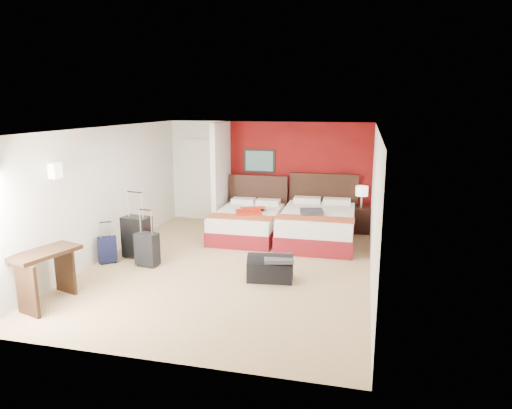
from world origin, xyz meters
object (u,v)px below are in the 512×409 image
(suitcase_charcoal, at_px, (147,250))
(duffel_bag, at_px, (270,269))
(table_lamp, at_px, (362,197))
(bed_right, at_px, (317,227))
(red_suitcase_open, at_px, (251,210))
(suitcase_black, at_px, (137,238))
(desk, at_px, (47,277))
(suitcase_navy, at_px, (108,251))
(bed_left, at_px, (248,224))
(nightstand, at_px, (360,220))

(suitcase_charcoal, distance_m, duffel_bag, 2.34)
(table_lamp, distance_m, suitcase_charcoal, 4.97)
(bed_right, relative_size, red_suitcase_open, 3.00)
(suitcase_black, xyz_separation_m, desk, (-0.31, -2.20, 0.02))
(table_lamp, relative_size, suitcase_black, 0.63)
(suitcase_navy, bearing_deg, bed_left, 13.08)
(bed_left, xyz_separation_m, suitcase_charcoal, (-1.31, -2.25, 0.00))
(bed_left, distance_m, table_lamp, 2.68)
(table_lamp, distance_m, duffel_bag, 3.72)
(table_lamp, xyz_separation_m, suitcase_navy, (-4.56, -3.24, -0.60))
(bed_right, bearing_deg, nightstand, 46.25)
(suitcase_navy, bearing_deg, suitcase_charcoal, -32.13)
(table_lamp, distance_m, suitcase_black, 5.05)
(red_suitcase_open, relative_size, suitcase_navy, 1.58)
(suitcase_navy, height_order, desk, desk)
(suitcase_navy, xyz_separation_m, duffel_bag, (3.13, -0.13, -0.04))
(red_suitcase_open, height_order, suitcase_charcoal, red_suitcase_open)
(bed_right, bearing_deg, suitcase_black, -150.88)
(table_lamp, relative_size, suitcase_navy, 1.06)
(suitcase_charcoal, relative_size, suitcase_navy, 1.27)
(table_lamp, xyz_separation_m, suitcase_charcoal, (-3.76, -3.21, -0.54))
(suitcase_black, relative_size, duffel_bag, 1.04)
(bed_left, height_order, table_lamp, table_lamp)
(suitcase_navy, height_order, duffel_bag, suitcase_navy)
(table_lamp, bearing_deg, suitcase_navy, -144.61)
(desk, bearing_deg, duffel_bag, 45.17)
(desk, bearing_deg, nightstand, 64.97)
(bed_right, height_order, red_suitcase_open, red_suitcase_open)
(red_suitcase_open, relative_size, table_lamp, 1.49)
(suitcase_charcoal, xyz_separation_m, suitcase_navy, (-0.80, -0.03, -0.06))
(red_suitcase_open, bearing_deg, nightstand, 2.94)
(desk, bearing_deg, bed_left, 80.15)
(suitcase_charcoal, relative_size, desk, 0.60)
(bed_right, distance_m, nightstand, 1.30)
(bed_right, relative_size, nightstand, 3.75)
(nightstand, bearing_deg, suitcase_charcoal, -146.01)
(bed_left, distance_m, duffel_bag, 2.62)
(red_suitcase_open, height_order, suitcase_black, suitcase_black)
(nightstand, relative_size, suitcase_black, 0.75)
(nightstand, height_order, table_lamp, table_lamp)
(suitcase_navy, distance_m, desk, 1.80)
(nightstand, relative_size, suitcase_navy, 1.26)
(nightstand, relative_size, desk, 0.60)
(table_lamp, xyz_separation_m, duffel_bag, (-1.42, -3.37, -0.65))
(bed_left, distance_m, red_suitcase_open, 0.37)
(table_lamp, bearing_deg, red_suitcase_open, -155.55)
(bed_left, xyz_separation_m, bed_right, (1.55, 0.01, 0.04))
(bed_left, height_order, suitcase_black, suitcase_black)
(nightstand, height_order, suitcase_charcoal, suitcase_charcoal)
(bed_right, xyz_separation_m, suitcase_black, (-3.26, -1.88, 0.06))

